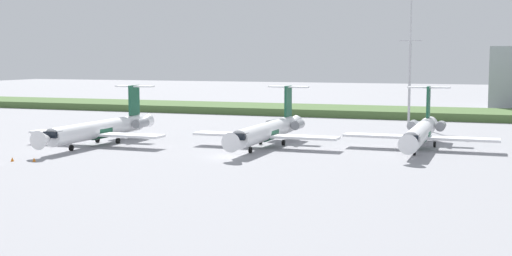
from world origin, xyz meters
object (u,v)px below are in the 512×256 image
regional_jet_nearest (101,128)px  safety_cone_front_marker (12,159)px  regional_jet_second (268,130)px  regional_jet_third (421,132)px  antenna_mast (410,72)px  safety_cone_mid_marker (34,160)px

regional_jet_nearest → safety_cone_front_marker: regional_jet_nearest is taller
regional_jet_second → regional_jet_third: size_ratio=1.00×
regional_jet_second → antenna_mast: (16.46, 40.20, 8.29)m
regional_jet_nearest → antenna_mast: size_ratio=1.18×
antenna_mast → safety_cone_front_marker: 79.82m
regional_jet_second → safety_cone_front_marker: bearing=-136.4°
regional_jet_third → antenna_mast: bearing=99.9°
regional_jet_second → regional_jet_third: same height
safety_cone_mid_marker → regional_jet_nearest: bearing=94.6°
regional_jet_third → antenna_mast: 35.88m
safety_cone_front_marker → safety_cone_mid_marker: (2.89, 0.77, 0.00)m
regional_jet_nearest → safety_cone_mid_marker: regional_jet_nearest is taller
regional_jet_nearest → safety_cone_mid_marker: size_ratio=56.36×
regional_jet_third → regional_jet_second: bearing=-165.5°
regional_jet_second → safety_cone_mid_marker: 34.93m
antenna_mast → safety_cone_mid_marker: (-40.70, -65.26, -10.56)m
regional_jet_third → safety_cone_mid_marker: 56.05m
antenna_mast → safety_cone_front_marker: bearing=-123.4°
antenna_mast → safety_cone_mid_marker: bearing=-121.9°
regional_jet_nearest → regional_jet_third: size_ratio=1.00×
regional_jet_second → safety_cone_mid_marker: size_ratio=56.36×
regional_jet_nearest → regional_jet_second: bearing=14.5°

